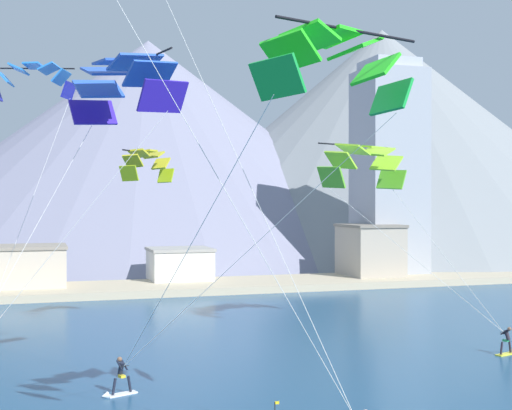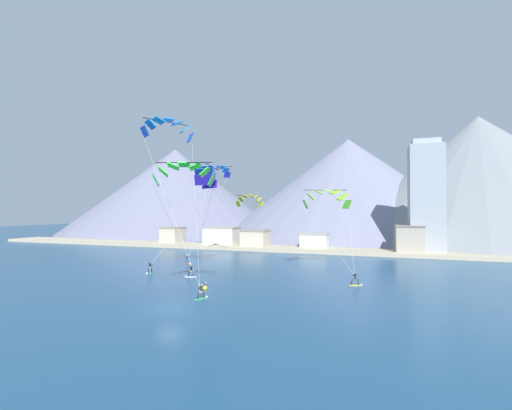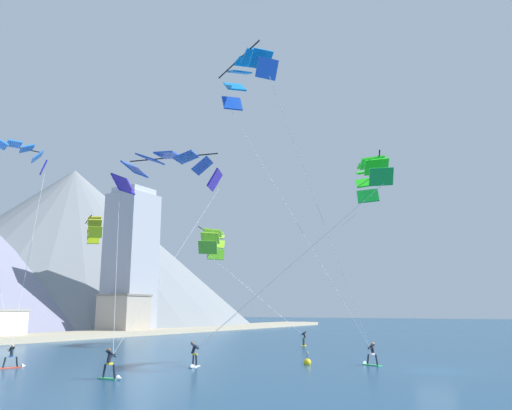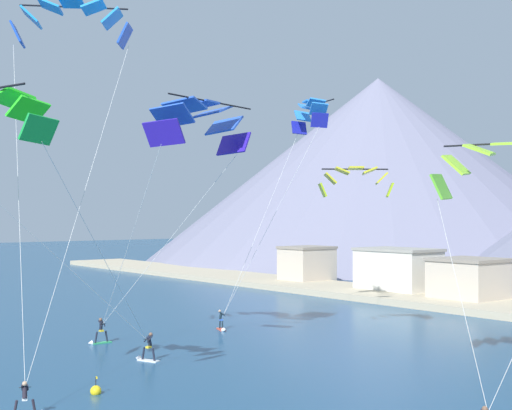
{
  "view_description": "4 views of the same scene",
  "coord_description": "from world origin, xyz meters",
  "px_view_note": "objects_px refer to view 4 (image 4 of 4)",
  "views": [
    {
      "loc": [
        -10.1,
        -18.39,
        8.99
      ],
      "look_at": [
        -0.92,
        11.15,
        8.8
      ],
      "focal_mm": 50.0,
      "sensor_mm": 36.0,
      "label": 1
    },
    {
      "loc": [
        18.68,
        -28.33,
        9.46
      ],
      "look_at": [
        3.79,
        14.01,
        10.25
      ],
      "focal_mm": 24.0,
      "sensor_mm": 36.0,
      "label": 2
    },
    {
      "loc": [
        -35.46,
        -7.07,
        3.92
      ],
      "look_at": [
        -2.9,
        11.86,
        11.83
      ],
      "focal_mm": 35.0,
      "sensor_mm": 36.0,
      "label": 3
    },
    {
      "loc": [
        32.14,
        -7.32,
        8.98
      ],
      "look_at": [
        -1.25,
        19.29,
        9.59
      ],
      "focal_mm": 50.0,
      "sensor_mm": 36.0,
      "label": 4
    }
  ],
  "objects_px": {
    "kitesurfer_far_right": "(99,335)",
    "parafoil_kite_far_right": "(199,121)",
    "parafoil_kite_near_trail": "(507,163)",
    "parafoil_kite_near_lead": "(310,114)",
    "race_marker_buoy": "(96,391)",
    "parafoil_kite_distant_high_outer": "(356,178)",
    "parafoil_kite_far_left": "(72,19)",
    "kitesurfer_far_left": "(30,406)",
    "kitesurfer_mid_center": "(146,352)",
    "kitesurfer_near_lead": "(222,325)"
  },
  "relations": [
    {
      "from": "parafoil_kite_near_trail",
      "to": "parafoil_kite_far_right",
      "type": "xyz_separation_m",
      "value": [
        -17.24,
        -7.6,
        3.36
      ]
    },
    {
      "from": "kitesurfer_mid_center",
      "to": "kitesurfer_far_left",
      "type": "height_order",
      "value": "kitesurfer_mid_center"
    },
    {
      "from": "kitesurfer_far_right",
      "to": "race_marker_buoy",
      "type": "height_order",
      "value": "kitesurfer_far_right"
    },
    {
      "from": "kitesurfer_near_lead",
      "to": "kitesurfer_far_left",
      "type": "distance_m",
      "value": 24.88
    },
    {
      "from": "race_marker_buoy",
      "to": "parafoil_kite_near_trail",
      "type": "bearing_deg",
      "value": 54.38
    },
    {
      "from": "parafoil_kite_near_lead",
      "to": "parafoil_kite_distant_high_outer",
      "type": "bearing_deg",
      "value": -18.1
    },
    {
      "from": "kitesurfer_far_left",
      "to": "kitesurfer_far_right",
      "type": "height_order",
      "value": "kitesurfer_far_right"
    },
    {
      "from": "kitesurfer_far_right",
      "to": "parafoil_kite_near_trail",
      "type": "height_order",
      "value": "parafoil_kite_near_trail"
    },
    {
      "from": "parafoil_kite_near_lead",
      "to": "race_marker_buoy",
      "type": "distance_m",
      "value": 30.38
    },
    {
      "from": "kitesurfer_far_right",
      "to": "parafoil_kite_far_left",
      "type": "xyz_separation_m",
      "value": [
        6.64,
        -5.04,
        19.9
      ]
    },
    {
      "from": "race_marker_buoy",
      "to": "parafoil_kite_far_right",
      "type": "bearing_deg",
      "value": 117.31
    },
    {
      "from": "parafoil_kite_near_lead",
      "to": "parafoil_kite_far_right",
      "type": "distance_m",
      "value": 14.61
    },
    {
      "from": "parafoil_kite_far_left",
      "to": "kitesurfer_mid_center",
      "type": "bearing_deg",
      "value": 82.45
    },
    {
      "from": "parafoil_kite_far_right",
      "to": "race_marker_buoy",
      "type": "bearing_deg",
      "value": -62.69
    },
    {
      "from": "kitesurfer_mid_center",
      "to": "kitesurfer_near_lead",
      "type": "bearing_deg",
      "value": 121.91
    },
    {
      "from": "parafoil_kite_far_left",
      "to": "kitesurfer_near_lead",
      "type": "bearing_deg",
      "value": 111.25
    },
    {
      "from": "kitesurfer_mid_center",
      "to": "parafoil_kite_far_left",
      "type": "distance_m",
      "value": 20.46
    },
    {
      "from": "parafoil_kite_near_trail",
      "to": "parafoil_kite_far_left",
      "type": "height_order",
      "value": "parafoil_kite_far_left"
    },
    {
      "from": "race_marker_buoy",
      "to": "kitesurfer_far_right",
      "type": "bearing_deg",
      "value": 153.38
    },
    {
      "from": "parafoil_kite_far_left",
      "to": "parafoil_kite_far_right",
      "type": "relative_size",
      "value": 1.36
    },
    {
      "from": "kitesurfer_far_left",
      "to": "parafoil_kite_near_trail",
      "type": "height_order",
      "value": "parafoil_kite_near_trail"
    },
    {
      "from": "parafoil_kite_near_trail",
      "to": "parafoil_kite_far_left",
      "type": "xyz_separation_m",
      "value": [
        -18.52,
        -15.76,
        8.78
      ]
    },
    {
      "from": "kitesurfer_far_right",
      "to": "parafoil_kite_far_right",
      "type": "xyz_separation_m",
      "value": [
        7.92,
        3.12,
        14.48
      ]
    },
    {
      "from": "kitesurfer_far_left",
      "to": "parafoil_kite_distant_high_outer",
      "type": "relative_size",
      "value": 0.37
    },
    {
      "from": "kitesurfer_near_lead",
      "to": "kitesurfer_mid_center",
      "type": "xyz_separation_m",
      "value": [
        6.49,
        -10.41,
        0.11
      ]
    },
    {
      "from": "parafoil_kite_near_lead",
      "to": "parafoil_kite_near_trail",
      "type": "bearing_deg",
      "value": -15.91
    },
    {
      "from": "kitesurfer_near_lead",
      "to": "kitesurfer_far_left",
      "type": "relative_size",
      "value": 1.01
    },
    {
      "from": "kitesurfer_near_lead",
      "to": "kitesurfer_far_right",
      "type": "xyz_separation_m",
      "value": [
        -0.77,
        -10.05,
        0.12
      ]
    },
    {
      "from": "parafoil_kite_distant_high_outer",
      "to": "parafoil_kite_far_left",
      "type": "bearing_deg",
      "value": -102.18
    },
    {
      "from": "kitesurfer_far_left",
      "to": "kitesurfer_far_right",
      "type": "relative_size",
      "value": 0.96
    },
    {
      "from": "parafoil_kite_near_lead",
      "to": "parafoil_kite_distant_high_outer",
      "type": "distance_m",
      "value": 9.53
    },
    {
      "from": "kitesurfer_near_lead",
      "to": "kitesurfer_far_right",
      "type": "relative_size",
      "value": 0.96
    },
    {
      "from": "parafoil_kite_near_lead",
      "to": "kitesurfer_near_lead",
      "type": "bearing_deg",
      "value": -111.9
    },
    {
      "from": "parafoil_kite_distant_high_outer",
      "to": "race_marker_buoy",
      "type": "distance_m",
      "value": 23.96
    },
    {
      "from": "kitesurfer_near_lead",
      "to": "race_marker_buoy",
      "type": "height_order",
      "value": "kitesurfer_near_lead"
    },
    {
      "from": "kitesurfer_far_left",
      "to": "parafoil_kite_distant_high_outer",
      "type": "height_order",
      "value": "parafoil_kite_distant_high_outer"
    },
    {
      "from": "parafoil_kite_far_right",
      "to": "parafoil_kite_distant_high_outer",
      "type": "relative_size",
      "value": 3.11
    },
    {
      "from": "parafoil_kite_distant_high_outer",
      "to": "race_marker_buoy",
      "type": "bearing_deg",
      "value": -84.54
    },
    {
      "from": "kitesurfer_near_lead",
      "to": "kitesurfer_far_right",
      "type": "bearing_deg",
      "value": -94.4
    },
    {
      "from": "parafoil_kite_near_trail",
      "to": "parafoil_kite_far_right",
      "type": "height_order",
      "value": "parafoil_kite_far_right"
    },
    {
      "from": "kitesurfer_far_left",
      "to": "parafoil_kite_far_left",
      "type": "height_order",
      "value": "parafoil_kite_far_left"
    },
    {
      "from": "kitesurfer_far_left",
      "to": "kitesurfer_mid_center",
      "type": "bearing_deg",
      "value": 126.34
    },
    {
      "from": "parafoil_kite_near_trail",
      "to": "parafoil_kite_distant_high_outer",
      "type": "xyz_separation_m",
      "value": [
        -14.3,
        3.77,
        -0.06
      ]
    },
    {
      "from": "kitesurfer_far_right",
      "to": "race_marker_buoy",
      "type": "xyz_separation_m",
      "value": [
        12.86,
        -6.44,
        -0.41
      ]
    },
    {
      "from": "parafoil_kite_near_trail",
      "to": "parafoil_kite_near_lead",
      "type": "bearing_deg",
      "value": 164.09
    },
    {
      "from": "parafoil_kite_near_trail",
      "to": "parafoil_kite_far_right",
      "type": "distance_m",
      "value": 19.14
    },
    {
      "from": "kitesurfer_mid_center",
      "to": "kitesurfer_far_left",
      "type": "relative_size",
      "value": 1.03
    },
    {
      "from": "kitesurfer_near_lead",
      "to": "kitesurfer_mid_center",
      "type": "bearing_deg",
      "value": -58.09
    },
    {
      "from": "kitesurfer_far_left",
      "to": "parafoil_kite_near_trail",
      "type": "distance_m",
      "value": 26.2
    },
    {
      "from": "kitesurfer_far_right",
      "to": "parafoil_kite_near_trail",
      "type": "bearing_deg",
      "value": 23.09
    }
  ]
}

